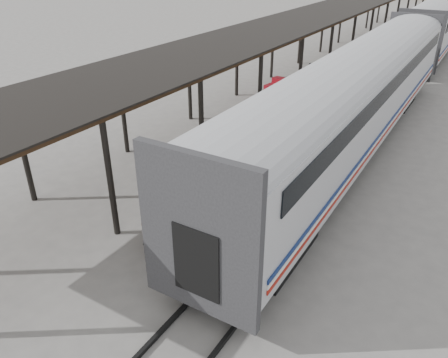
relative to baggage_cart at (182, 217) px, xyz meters
name	(u,v)px	position (x,y,z in m)	size (l,w,h in m)	color
ground	(187,216)	(-0.51, 0.93, -0.65)	(160.00, 160.00, 0.00)	slate
train	(442,19)	(2.69, 34.72, 2.04)	(3.45, 76.01, 4.01)	silver
canopy	(333,10)	(-3.91, 24.93, 3.36)	(4.90, 64.30, 4.15)	#422B19
rails	(435,50)	(2.69, 34.93, -0.59)	(1.54, 150.00, 0.12)	black
baggage_cart	(182,217)	(0.00, 0.00, 0.00)	(1.35, 2.45, 0.86)	brown
suitcase_stack	(186,199)	(-0.11, 0.39, 0.42)	(1.22, 1.08, 0.58)	#3E3E41
luggage_tug	(276,90)	(-3.56, 14.57, -0.09)	(1.06, 1.50, 1.22)	maroon
porter	(175,199)	(0.25, -0.65, 1.05)	(0.61, 0.40, 1.68)	navy
pedestrian	(310,75)	(-2.75, 17.98, 0.14)	(0.93, 0.39, 1.58)	black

